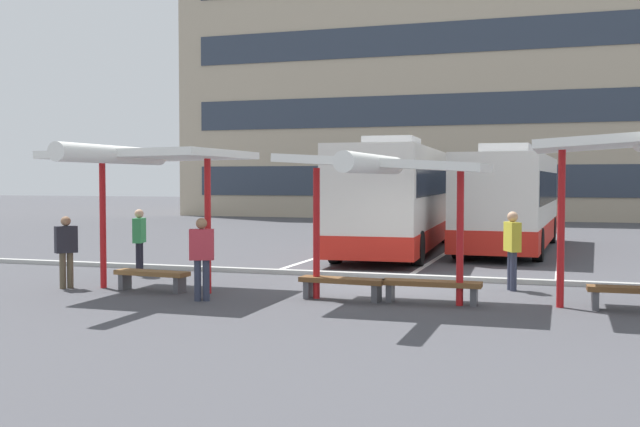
{
  "coord_description": "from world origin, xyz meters",
  "views": [
    {
      "loc": [
        3.71,
        -16.78,
        2.44
      ],
      "look_at": [
        -2.81,
        3.45,
        1.49
      ],
      "focal_mm": 42.55,
      "sensor_mm": 36.0,
      "label": 1
    }
  ],
  "objects_px": {
    "coach_bus_0": "(399,199)",
    "waiting_passenger_3": "(139,237)",
    "bench_0": "(152,276)",
    "waiting_passenger_0": "(512,244)",
    "waiting_passenger_1": "(202,253)",
    "waiting_shelter_0": "(147,158)",
    "coach_bus_1": "(510,202)",
    "bench_1": "(342,283)",
    "bench_2": "(431,286)",
    "waiting_shelter_1": "(383,167)",
    "waiting_passenger_2": "(66,247)"
  },
  "relations": [
    {
      "from": "coach_bus_1",
      "to": "waiting_passenger_1",
      "type": "xyz_separation_m",
      "value": [
        -5.14,
        -13.27,
        -0.71
      ]
    },
    {
      "from": "bench_1",
      "to": "bench_2",
      "type": "distance_m",
      "value": 1.8
    },
    {
      "from": "coach_bus_1",
      "to": "waiting_passenger_2",
      "type": "bearing_deg",
      "value": -125.03
    },
    {
      "from": "waiting_passenger_1",
      "to": "waiting_passenger_2",
      "type": "relative_size",
      "value": 1.03
    },
    {
      "from": "waiting_shelter_0",
      "to": "waiting_passenger_2",
      "type": "relative_size",
      "value": 3.11
    },
    {
      "from": "coach_bus_1",
      "to": "coach_bus_0",
      "type": "bearing_deg",
      "value": -153.17
    },
    {
      "from": "bench_1",
      "to": "waiting_passenger_2",
      "type": "height_order",
      "value": "waiting_passenger_2"
    },
    {
      "from": "bench_0",
      "to": "waiting_shelter_0",
      "type": "bearing_deg",
      "value": -90.0
    },
    {
      "from": "bench_1",
      "to": "waiting_passenger_3",
      "type": "relative_size",
      "value": 1.06
    },
    {
      "from": "waiting_passenger_3",
      "to": "waiting_shelter_0",
      "type": "bearing_deg",
      "value": -55.48
    },
    {
      "from": "coach_bus_1",
      "to": "bench_2",
      "type": "xyz_separation_m",
      "value": [
        -0.7,
        -12.16,
        -1.33
      ]
    },
    {
      "from": "coach_bus_0",
      "to": "coach_bus_1",
      "type": "relative_size",
      "value": 1.12
    },
    {
      "from": "bench_1",
      "to": "waiting_passenger_0",
      "type": "distance_m",
      "value": 4.05
    },
    {
      "from": "coach_bus_0",
      "to": "bench_2",
      "type": "height_order",
      "value": "coach_bus_0"
    },
    {
      "from": "coach_bus_0",
      "to": "waiting_shelter_1",
      "type": "xyz_separation_m",
      "value": [
        1.95,
        -10.7,
        0.9
      ]
    },
    {
      "from": "waiting_passenger_2",
      "to": "waiting_passenger_3",
      "type": "bearing_deg",
      "value": 82.75
    },
    {
      "from": "coach_bus_0",
      "to": "waiting_passenger_0",
      "type": "relative_size",
      "value": 6.61
    },
    {
      "from": "waiting_passenger_1",
      "to": "waiting_shelter_0",
      "type": "bearing_deg",
      "value": 157.18
    },
    {
      "from": "bench_0",
      "to": "waiting_passenger_3",
      "type": "height_order",
      "value": "waiting_passenger_3"
    },
    {
      "from": "waiting_shelter_0",
      "to": "waiting_passenger_0",
      "type": "distance_m",
      "value": 8.18
    },
    {
      "from": "coach_bus_1",
      "to": "bench_0",
      "type": "xyz_separation_m",
      "value": [
        -6.79,
        -12.4,
        -1.34
      ]
    },
    {
      "from": "bench_1",
      "to": "bench_2",
      "type": "bearing_deg",
      "value": 3.72
    },
    {
      "from": "waiting_shelter_1",
      "to": "waiting_passenger_1",
      "type": "xyz_separation_m",
      "value": [
        -3.55,
        -0.77,
        -1.72
      ]
    },
    {
      "from": "coach_bus_0",
      "to": "bench_0",
      "type": "xyz_separation_m",
      "value": [
        -3.25,
        -10.61,
        -1.45
      ]
    },
    {
      "from": "coach_bus_0",
      "to": "waiting_passenger_3",
      "type": "height_order",
      "value": "coach_bus_0"
    },
    {
      "from": "waiting_passenger_3",
      "to": "waiting_passenger_1",
      "type": "bearing_deg",
      "value": -43.51
    },
    {
      "from": "bench_0",
      "to": "waiting_shelter_1",
      "type": "height_order",
      "value": "waiting_shelter_1"
    },
    {
      "from": "coach_bus_1",
      "to": "waiting_passenger_0",
      "type": "height_order",
      "value": "coach_bus_1"
    },
    {
      "from": "coach_bus_1",
      "to": "waiting_passenger_1",
      "type": "height_order",
      "value": "coach_bus_1"
    },
    {
      "from": "bench_0",
      "to": "waiting_passenger_1",
      "type": "distance_m",
      "value": 1.96
    },
    {
      "from": "bench_1",
      "to": "waiting_passenger_3",
      "type": "bearing_deg",
      "value": 159.81
    },
    {
      "from": "coach_bus_0",
      "to": "waiting_passenger_0",
      "type": "bearing_deg",
      "value": -62.31
    },
    {
      "from": "waiting_passenger_1",
      "to": "waiting_passenger_3",
      "type": "bearing_deg",
      "value": 136.49
    },
    {
      "from": "waiting_shelter_1",
      "to": "waiting_passenger_0",
      "type": "height_order",
      "value": "waiting_shelter_1"
    },
    {
      "from": "waiting_shelter_0",
      "to": "waiting_shelter_1",
      "type": "relative_size",
      "value": 1.16
    },
    {
      "from": "waiting_passenger_3",
      "to": "coach_bus_1",
      "type": "bearing_deg",
      "value": 49.77
    },
    {
      "from": "coach_bus_0",
      "to": "waiting_passenger_1",
      "type": "distance_m",
      "value": 11.61
    },
    {
      "from": "bench_1",
      "to": "waiting_passenger_3",
      "type": "height_order",
      "value": "waiting_passenger_3"
    },
    {
      "from": "coach_bus_0",
      "to": "coach_bus_1",
      "type": "xyz_separation_m",
      "value": [
        3.55,
        1.79,
        -0.11
      ]
    },
    {
      "from": "waiting_passenger_2",
      "to": "coach_bus_0",
      "type": "bearing_deg",
      "value": 63.92
    },
    {
      "from": "waiting_passenger_3",
      "to": "bench_0",
      "type": "bearing_deg",
      "value": -53.57
    },
    {
      "from": "waiting_passenger_0",
      "to": "bench_1",
      "type": "bearing_deg",
      "value": -143.08
    },
    {
      "from": "bench_0",
      "to": "waiting_passenger_0",
      "type": "relative_size",
      "value": 1.0
    },
    {
      "from": "coach_bus_0",
      "to": "bench_1",
      "type": "relative_size",
      "value": 6.43
    },
    {
      "from": "coach_bus_0",
      "to": "waiting_passenger_3",
      "type": "bearing_deg",
      "value": -121.0
    },
    {
      "from": "bench_0",
      "to": "bench_1",
      "type": "xyz_separation_m",
      "value": [
        4.29,
        0.12,
        0.0
      ]
    },
    {
      "from": "waiting_shelter_1",
      "to": "coach_bus_1",
      "type": "bearing_deg",
      "value": 82.72
    },
    {
      "from": "coach_bus_0",
      "to": "waiting_passenger_0",
      "type": "xyz_separation_m",
      "value": [
        4.24,
        -8.09,
        -0.77
      ]
    },
    {
      "from": "waiting_shelter_0",
      "to": "waiting_passenger_1",
      "type": "distance_m",
      "value": 2.63
    },
    {
      "from": "bench_0",
      "to": "waiting_passenger_3",
      "type": "xyz_separation_m",
      "value": [
        -1.72,
        2.34,
        0.64
      ]
    }
  ]
}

